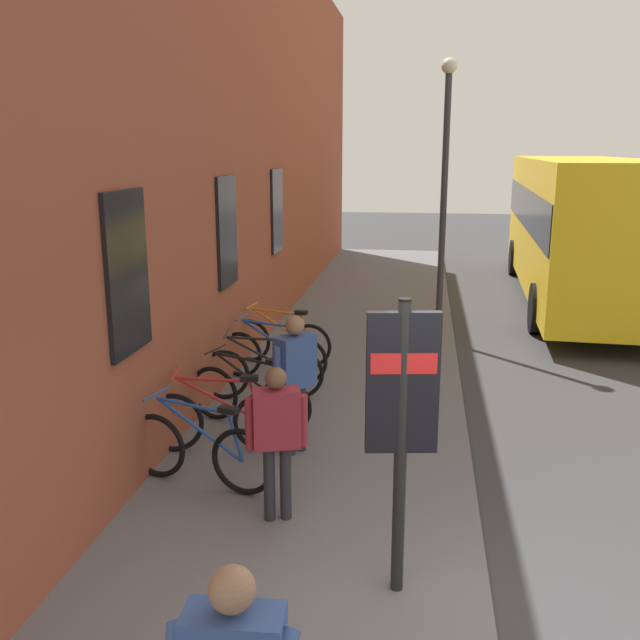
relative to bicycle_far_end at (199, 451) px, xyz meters
The scene contains 14 objects.
ground 5.50m from the bicycle_far_end, 45.09° to the right, with size 60.00×60.00×0.00m, color #38383A.
sidewalk_pavement 5.99m from the bicycle_far_end, 10.89° to the right, with size 24.00×3.50×0.12m, color slate.
station_facade 7.69m from the bicycle_far_end, ahead, with size 22.00×0.65×7.74m.
bicycle_far_end is the anchor object (origin of this frame).
bicycle_nearest_sign 0.86m from the bicycle_far_end, ahead, with size 0.49×1.76×0.97m.
bicycle_beside_lamp 1.67m from the bicycle_far_end, ahead, with size 0.64×1.72×0.97m.
bicycle_mid_rack 2.65m from the bicycle_far_end, ahead, with size 0.48×1.76×0.97m.
bicycle_under_window 3.49m from the bicycle_far_end, ahead, with size 0.48×1.76×0.97m.
bicycle_end_of_row 4.30m from the bicycle_far_end, ahead, with size 0.48×1.76×0.97m.
transit_info_sign 2.86m from the bicycle_far_end, 124.73° to the right, with size 0.17×0.56×2.40m.
city_bus 12.34m from the bicycle_far_end, 28.65° to the right, with size 10.62×3.07×3.35m.
pedestrian_crossing_street 1.43m from the bicycle_far_end, 41.17° to the right, with size 0.52×0.48×1.64m.
pedestrian_by_facade 1.22m from the bicycle_far_end, 119.83° to the right, with size 0.34×0.56×1.52m.
street_lamp 7.57m from the bicycle_far_end, 21.26° to the right, with size 0.28×0.28×5.00m.
Camera 1 is at (-4.32, 0.63, 3.58)m, focal length 39.08 mm.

